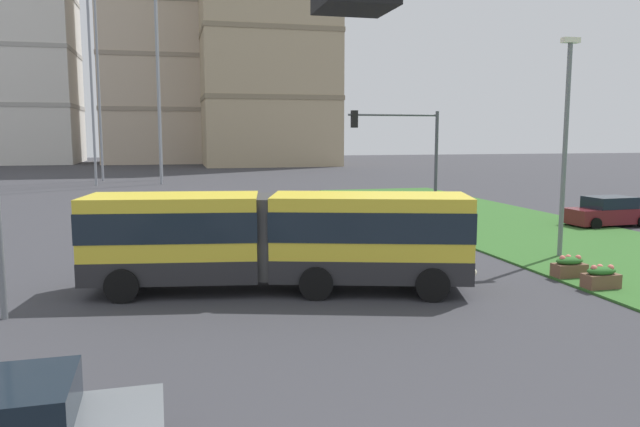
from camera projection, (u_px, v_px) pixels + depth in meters
name	position (u px, v px, depth m)	size (l,w,h in m)	color
articulated_bus	(278.00, 238.00, 18.71)	(11.99, 5.10, 3.00)	yellow
car_maroon_sedan	(607.00, 212.00, 31.97)	(4.50, 2.23, 1.58)	maroon
flower_planter_3	(601.00, 277.00, 18.86)	(1.10, 0.56, 0.74)	brown
flower_planter_4	(569.00, 266.00, 20.36)	(1.10, 0.56, 0.74)	brown
traffic_light_far_right	(407.00, 149.00, 28.95)	(4.56, 0.28, 5.96)	#474C51
streetlight_median	(565.00, 139.00, 23.33)	(0.70, 0.28, 8.48)	slate
apartment_tower_westcentre	(167.00, 36.00, 101.96)	(21.87, 15.08, 42.73)	#C6B299
apartment_tower_centre	(266.00, 5.00, 93.81)	(20.57, 17.50, 49.56)	tan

